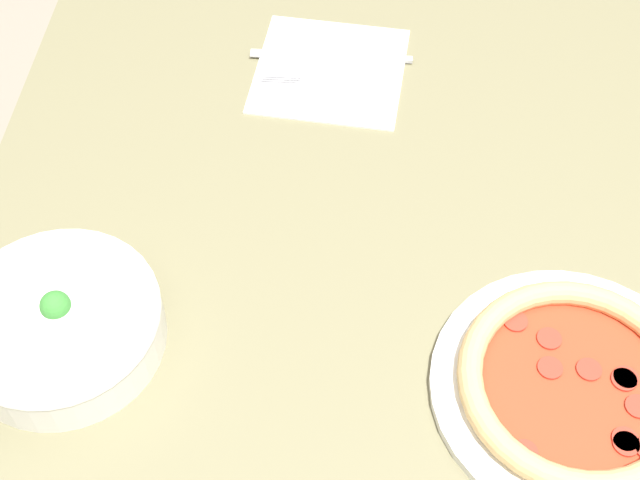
% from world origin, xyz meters
% --- Properties ---
extents(dining_table, '(1.39, 0.96, 0.73)m').
position_xyz_m(dining_table, '(0.00, 0.00, 0.64)').
color(dining_table, '#706B4C').
rests_on(dining_table, ground_plane).
extents(pizza, '(0.29, 0.29, 0.04)m').
position_xyz_m(pizza, '(-0.05, -0.20, 0.75)').
color(pizza, white).
rests_on(pizza, dining_table).
extents(bowl, '(0.22, 0.22, 0.07)m').
position_xyz_m(bowl, '(-0.03, 0.33, 0.76)').
color(bowl, white).
rests_on(bowl, dining_table).
extents(napkin, '(0.21, 0.21, 0.00)m').
position_xyz_m(napkin, '(0.41, 0.08, 0.73)').
color(napkin, white).
rests_on(napkin, dining_table).
extents(fork, '(0.02, 0.19, 0.00)m').
position_xyz_m(fork, '(0.38, 0.08, 0.74)').
color(fork, silver).
rests_on(fork, napkin).
extents(knife, '(0.02, 0.22, 0.01)m').
position_xyz_m(knife, '(0.43, 0.07, 0.73)').
color(knife, silver).
rests_on(knife, napkin).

